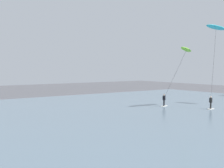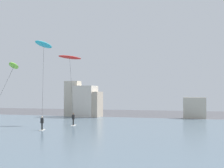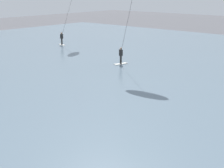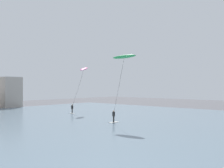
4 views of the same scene
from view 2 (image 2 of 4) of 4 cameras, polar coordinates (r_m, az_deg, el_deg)
name	(u,v)px [view 2 (image 2 of 4)]	position (r m, az deg, el deg)	size (l,w,h in m)	color
water_bay	(165,143)	(29.55, 9.58, -10.34)	(84.00, 52.00, 0.10)	slate
far_shore_buildings	(169,103)	(55.49, 10.27, -3.31)	(41.41, 4.95, 7.08)	beige
kitesurfer_red	(70,63)	(45.79, -7.55, 3.84)	(3.61, 3.92, 9.97)	silver
kitesurfer_cyan	(44,49)	(41.22, -12.17, 6.09)	(2.10, 5.01, 10.97)	silver
kitesurfer_lime	(11,72)	(39.19, -17.71, 2.00)	(3.73, 3.84, 8.06)	silver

